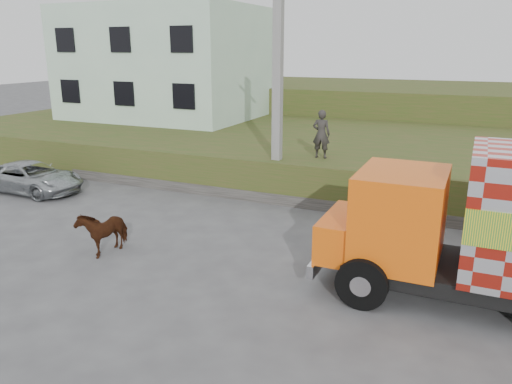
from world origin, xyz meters
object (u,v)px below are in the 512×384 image
at_px(cow, 103,230).
at_px(pedestrian, 321,134).
at_px(suv, 31,177).
at_px(utility_pole, 278,86).

relative_size(cow, pedestrian, 0.83).
height_order(suv, pedestrian, pedestrian).
bearing_deg(pedestrian, cow, 57.52).
bearing_deg(suv, pedestrian, -70.29).
bearing_deg(utility_pole, pedestrian, 33.69).
bearing_deg(suv, cow, -118.81).
bearing_deg(pedestrian, utility_pole, 29.23).
xyz_separation_m(utility_pole, cow, (-2.51, -6.34, -3.47)).
distance_m(cow, suv, 7.33).
bearing_deg(utility_pole, suv, -162.36).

